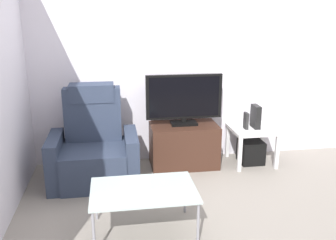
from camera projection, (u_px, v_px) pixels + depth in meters
The scene contains 11 objects.
ground_plane at pixel (199, 195), 3.90m from camera, with size 6.40×6.40×0.00m, color gray.
wall_back at pixel (181, 59), 4.60m from camera, with size 6.40×0.06×2.60m, color silver.
tv_stand at pixel (184, 145), 4.60m from camera, with size 0.83×0.49×0.53m.
television at pixel (184, 98), 4.45m from camera, with size 0.93×0.20×0.62m.
recliner_armchair at pixel (94, 149), 4.18m from camera, with size 0.98×0.78×1.08m.
side_table at pixel (252, 133), 4.65m from camera, with size 0.54×0.54×0.47m.
subwoofer_box at pixel (251, 152), 4.72m from camera, with size 0.29×0.29×0.29m, color black.
book_upright at pixel (246, 121), 4.56m from camera, with size 0.03×0.11×0.21m, color #262626.
game_console at pixel (256, 117), 4.60m from camera, with size 0.07×0.20×0.29m, color black.
coffee_table at pixel (144, 192), 3.15m from camera, with size 0.90×0.60×0.41m.
cell_phone at pixel (139, 190), 3.12m from camera, with size 0.07×0.15×0.01m, color #B7B7BC.
Camera 1 is at (-0.87, -3.42, 1.87)m, focal length 39.38 mm.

